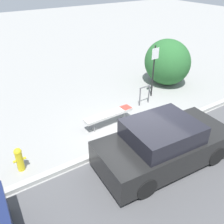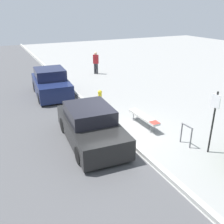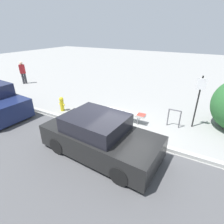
{
  "view_description": "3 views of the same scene",
  "coord_description": "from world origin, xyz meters",
  "px_view_note": "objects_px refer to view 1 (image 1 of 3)",
  "views": [
    {
      "loc": [
        -4.55,
        -5.26,
        5.12
      ],
      "look_at": [
        -0.76,
        0.5,
        1.05
      ],
      "focal_mm": 40.0,
      "sensor_mm": 36.0,
      "label": 1
    },
    {
      "loc": [
        7.95,
        -4.35,
        4.84
      ],
      "look_at": [
        -0.8,
        -0.05,
        0.75
      ],
      "focal_mm": 40.0,
      "sensor_mm": 36.0,
      "label": 2
    },
    {
      "loc": [
        2.64,
        -5.44,
        3.96
      ],
      "look_at": [
        -0.48,
        0.18,
        0.89
      ],
      "focal_mm": 28.0,
      "sensor_mm": 36.0,
      "label": 3
    }
  ],
  "objects_px": {
    "sign_post": "(154,67)",
    "bike_rack": "(145,93)",
    "bench": "(109,115)",
    "fire_hydrant": "(19,159)",
    "parked_car_near": "(164,144)"
  },
  "relations": [
    {
      "from": "sign_post",
      "to": "bike_rack",
      "type": "bearing_deg",
      "value": -152.59
    },
    {
      "from": "bench",
      "to": "fire_hydrant",
      "type": "bearing_deg",
      "value": -171.11
    },
    {
      "from": "fire_hydrant",
      "to": "sign_post",
      "type": "bearing_deg",
      "value": 13.65
    },
    {
      "from": "sign_post",
      "to": "fire_hydrant",
      "type": "xyz_separation_m",
      "value": [
        -6.27,
        -1.52,
        -0.98
      ]
    },
    {
      "from": "bike_rack",
      "to": "parked_car_near",
      "type": "xyz_separation_m",
      "value": [
        -1.87,
        -3.11,
        0.14
      ]
    },
    {
      "from": "fire_hydrant",
      "to": "parked_car_near",
      "type": "bearing_deg",
      "value": -28.53
    },
    {
      "from": "bench",
      "to": "bike_rack",
      "type": "distance_m",
      "value": 2.17
    },
    {
      "from": "bench",
      "to": "bike_rack",
      "type": "relative_size",
      "value": 2.34
    },
    {
      "from": "fire_hydrant",
      "to": "parked_car_near",
      "type": "distance_m",
      "value": 4.14
    },
    {
      "from": "bike_rack",
      "to": "fire_hydrant",
      "type": "xyz_separation_m",
      "value": [
        -5.51,
        -1.13,
        -0.09
      ]
    },
    {
      "from": "bench",
      "to": "parked_car_near",
      "type": "bearing_deg",
      "value": -86.03
    },
    {
      "from": "bike_rack",
      "to": "bench",
      "type": "bearing_deg",
      "value": -166.11
    },
    {
      "from": "sign_post",
      "to": "parked_car_near",
      "type": "height_order",
      "value": "sign_post"
    },
    {
      "from": "fire_hydrant",
      "to": "bike_rack",
      "type": "bearing_deg",
      "value": 11.58
    },
    {
      "from": "bench",
      "to": "sign_post",
      "type": "relative_size",
      "value": 0.84
    }
  ]
}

